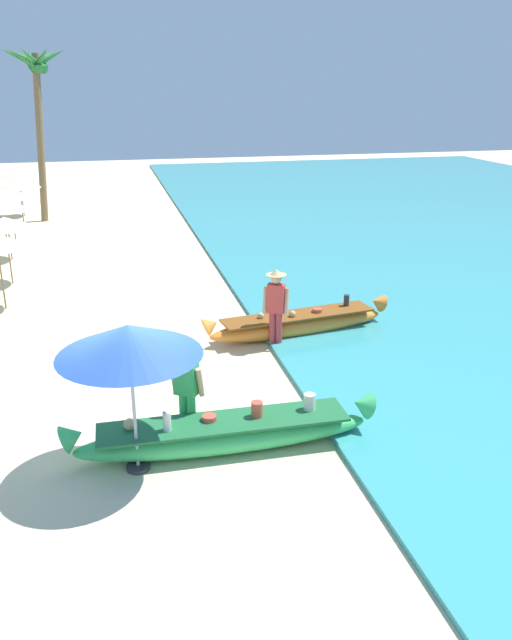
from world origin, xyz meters
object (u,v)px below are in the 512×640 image
at_px(boat_green_foreground, 225,434).
at_px(person_tourist_customer, 187,388).
at_px(patio_umbrella_large, 129,341).
at_px(palm_tree_tall_inland, 36,80).
at_px(boat_orange_midground, 298,324).
at_px(person_vendor_hatted, 276,303).

xyz_separation_m(boat_green_foreground, person_tourist_customer, (-0.50, 0.48, 0.61)).
distance_m(boat_green_foreground, person_tourist_customer, 0.92).
distance_m(person_tourist_customer, patio_umbrella_large, 1.59).
bearing_deg(boat_green_foreground, person_tourist_customer, 136.03).
xyz_separation_m(patio_umbrella_large, palm_tree_tall_inland, (-2.38, 19.23, 3.43)).
xyz_separation_m(boat_orange_midground, patio_umbrella_large, (-3.85, -4.55, 1.76)).
xyz_separation_m(person_tourist_customer, palm_tree_tall_inland, (-3.22, 18.54, 4.58)).
bearing_deg(boat_green_foreground, patio_umbrella_large, -171.11).
bearing_deg(palm_tree_tall_inland, boat_green_foreground, -78.93).
bearing_deg(boat_orange_midground, person_vendor_hatted, -142.58).
bearing_deg(palm_tree_tall_inland, boat_orange_midground, -67.00).
height_order(boat_orange_midground, person_tourist_customer, person_tourist_customer).
relative_size(person_vendor_hatted, patio_umbrella_large, 0.76).
height_order(boat_green_foreground, person_vendor_hatted, person_vendor_hatted).
height_order(boat_orange_midground, patio_umbrella_large, patio_umbrella_large).
xyz_separation_m(person_vendor_hatted, patio_umbrella_large, (-3.19, -4.04, 1.04)).
xyz_separation_m(person_vendor_hatted, person_tourist_customer, (-2.34, -3.35, -0.11)).
bearing_deg(boat_orange_midground, palm_tree_tall_inland, 113.00).
relative_size(person_tourist_customer, patio_umbrella_large, 0.70).
distance_m(person_tourist_customer, palm_tree_tall_inland, 19.37).
height_order(patio_umbrella_large, palm_tree_tall_inland, palm_tree_tall_inland).
relative_size(person_vendor_hatted, person_tourist_customer, 1.10).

